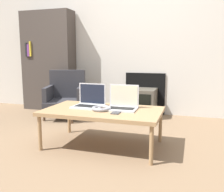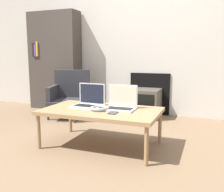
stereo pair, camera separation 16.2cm
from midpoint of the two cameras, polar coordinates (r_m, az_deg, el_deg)
ground_plane at (r=2.41m, az=-6.02°, el=-13.13°), size 14.00×14.00×0.00m
wall_back at (r=4.02m, az=4.83°, el=14.51°), size 7.00×0.08×2.60m
table at (r=2.52m, az=-3.96°, el=-3.74°), size 1.16×0.68×0.38m
laptop_left at (r=2.64m, az=-6.94°, el=-1.33°), size 0.32×0.25×0.24m
laptop_right at (r=2.52m, az=0.52°, el=-1.80°), size 0.31×0.25×0.24m
headphones at (r=2.47m, az=-4.25°, el=-2.86°), size 0.20×0.20×0.04m
phone at (r=2.35m, az=-1.01°, el=-3.82°), size 0.07×0.13×0.01m
tv at (r=3.79m, az=5.67°, el=-1.56°), size 0.40×0.43×0.42m
armchair at (r=3.80m, az=-11.65°, el=0.56°), size 0.68×0.70×0.70m
bookshelf at (r=4.42m, az=-15.30°, el=7.66°), size 0.88×0.32×1.64m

